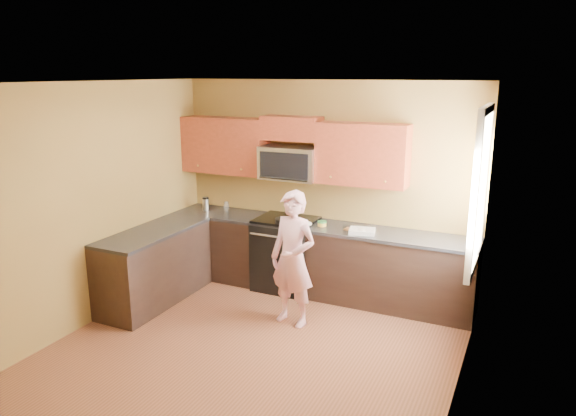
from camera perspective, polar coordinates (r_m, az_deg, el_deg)
The scene contains 25 objects.
floor at distance 5.73m, azimuth -3.82°, elevation -14.92°, with size 4.00×4.00×0.00m, color brown.
ceiling at distance 5.00m, azimuth -4.34°, elevation 13.18°, with size 4.00×4.00×0.00m, color white.
wall_back at distance 6.97m, azimuth 3.93°, elevation 2.31°, with size 4.00×4.00×0.00m, color olive.
wall_front at distance 3.70m, azimuth -19.48°, elevation -9.58°, with size 4.00×4.00×0.00m, color olive.
wall_left at distance 6.39m, azimuth -19.94°, elevation 0.38°, with size 4.00×4.00×0.00m, color olive.
wall_right at distance 4.62m, azimuth 18.27°, elevation -4.67°, with size 4.00×4.00×0.00m, color olive.
cabinet_back_run at distance 6.95m, azimuth 2.90°, elevation -5.51°, with size 4.00×0.60×0.88m, color black.
cabinet_left_run at distance 6.88m, azimuth -14.00°, elevation -6.14°, with size 0.60×1.60×0.88m, color black.
countertop_back at distance 6.80m, azimuth 2.92°, elevation -1.89°, with size 4.00×0.62×0.04m, color black.
countertop_left at distance 6.73m, azimuth -14.17°, elevation -2.48°, with size 0.62×1.60×0.04m, color black.
stove at distance 7.07m, azimuth -0.18°, elevation -4.85°, with size 0.76×0.65×0.95m, color black, non-canonical shape.
microwave at distance 6.92m, azimuth 0.25°, elevation 3.11°, with size 0.76×0.40×0.42m, color silver, non-canonical shape.
upper_cab_left at distance 7.41m, azimuth -6.61°, elevation 3.76°, with size 1.22×0.33×0.75m, color #943722, non-canonical shape.
upper_cab_right at distance 6.62m, azimuth 7.79°, elevation 2.46°, with size 1.12×0.33×0.75m, color #943722, non-canonical shape.
upper_cab_over_mw at distance 6.86m, azimuth 0.38°, elevation 8.50°, with size 0.76×0.33×0.30m, color #943722.
window at distance 5.70m, azimuth 19.83°, elevation 1.86°, with size 0.06×1.06×1.66m, color white, non-canonical shape.
woman at distance 6.00m, azimuth 0.54°, elevation -5.42°, with size 0.56×0.37×1.54m, color pink.
frying_pan at distance 6.74m, azimuth -0.32°, elevation -1.57°, with size 0.25×0.44×0.06m, color black, non-canonical shape.
butter_tub at distance 6.72m, azimuth 3.64°, elevation -1.93°, with size 0.11×0.11×0.08m, color yellow, non-canonical shape.
toast_slice at distance 6.59m, azimuth 6.56°, elevation -2.24°, with size 0.11×0.11×0.01m, color #B27F47.
napkin_a at distance 6.69m, azimuth 2.11°, elevation -1.72°, with size 0.11×0.12×0.06m, color silver.
napkin_b at distance 6.43m, azimuth 7.86°, elevation -2.48°, with size 0.12×0.13×0.07m, color silver.
dish_towel at distance 6.47m, azimuth 7.89°, elevation -2.45°, with size 0.30×0.24×0.05m, color white.
travel_mug at distance 7.54m, azimuth -8.72°, elevation -0.25°, with size 0.09×0.09×0.19m, color silver, non-canonical shape.
glass_a at distance 7.49m, azimuth -6.57°, elevation 0.19°, with size 0.07×0.07×0.12m, color silver.
Camera 1 is at (2.45, -4.36, 2.80)m, focal length 33.41 mm.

